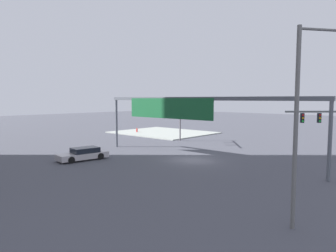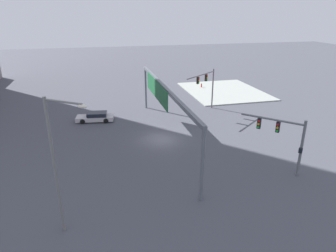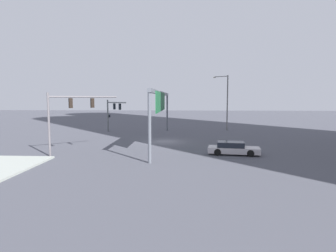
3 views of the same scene
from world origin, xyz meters
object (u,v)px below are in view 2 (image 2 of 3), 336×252
at_px(streetlamp_curved_arm, 58,160).
at_px(traffic_signal_opposite_side, 285,135).
at_px(traffic_signal_near_corner, 207,82).
at_px(fire_hydrant_on_curb, 201,85).
at_px(sedan_car_approaching, 96,117).

bearing_deg(streetlamp_curved_arm, traffic_signal_opposite_side, 47.77).
distance_m(traffic_signal_near_corner, traffic_signal_opposite_side, 18.18).
height_order(traffic_signal_near_corner, fire_hydrant_on_curb, traffic_signal_near_corner).
bearing_deg(sedan_car_approaching, traffic_signal_near_corner, -169.23).
height_order(traffic_signal_near_corner, sedan_car_approaching, traffic_signal_near_corner).
relative_size(traffic_signal_opposite_side, fire_hydrant_on_curb, 7.23).
relative_size(streetlamp_curved_arm, fire_hydrant_on_curb, 12.93).
relative_size(traffic_signal_near_corner, traffic_signal_opposite_side, 1.14).
xyz_separation_m(traffic_signal_opposite_side, streetlamp_curved_arm, (-3.87, 18.25, 1.79)).
relative_size(traffic_signal_near_corner, streetlamp_curved_arm, 0.64).
bearing_deg(traffic_signal_near_corner, streetlamp_curved_arm, 12.43).
bearing_deg(traffic_signal_near_corner, sedan_car_approaching, -36.03).
bearing_deg(streetlamp_curved_arm, fire_hydrant_on_curb, 93.87).
distance_m(sedan_car_approaching, fire_hydrant_on_curb, 24.16).
bearing_deg(traffic_signal_near_corner, fire_hydrant_on_curb, -146.04).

